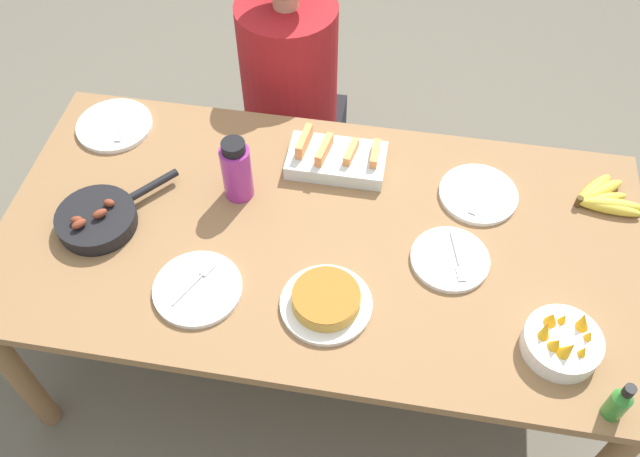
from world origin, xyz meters
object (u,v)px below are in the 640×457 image
Objects in this scene: empty_plate_near_front at (478,194)px; empty_plate_mid_edge at (115,126)px; person_figure at (291,109)px; empty_plate_far_left at (450,259)px; frittata_plate_center at (326,301)px; melon_tray at (336,159)px; skillet at (98,219)px; fruit_bowl_mango at (562,342)px; hot_sauce_bottle at (619,402)px; water_bottle at (237,170)px; banana_bunch at (603,198)px; empty_plate_far_right at (198,289)px.

empty_plate_mid_edge is at bearing 175.15° from empty_plate_near_front.
empty_plate_far_left is at bearing -51.61° from person_figure.
person_figure reaches higher than frittata_plate_center.
melon_tray is 0.49m from empty_plate_far_left.
skillet is 1.68× the size of fruit_bowl_mango.
hot_sauce_bottle is (0.12, -0.16, 0.02)m from fruit_bowl_mango.
water_bottle is (0.48, -0.21, 0.09)m from empty_plate_mid_edge.
frittata_plate_center is at bearing -35.05° from empty_plate_mid_edge.
melon_tray is 1.22× the size of frittata_plate_center.
banana_bunch is 0.63× the size of skillet.
empty_plate_near_front and empty_plate_far_left have the same top height.
water_bottle is 0.18× the size of person_figure.
banana_bunch is at bearing -1.18° from melon_tray.
empty_plate_near_front is (1.10, 0.30, -0.02)m from skillet.
skillet is at bearing -177.75° from empty_plate_far_left.
person_figure is (-0.25, 0.47, -0.25)m from melon_tray.
fruit_bowl_mango is at bearing -22.07° from water_bottle.
melon_tray is 0.91× the size of skillet.
empty_plate_near_front is at bearing -174.43° from banana_bunch.
skillet reaches higher than empty_plate_far_left.
empty_plate_far_left is 1.04× the size of water_bottle.
hot_sauce_bottle is at bearing -25.94° from empty_plate_mid_edge.
empty_plate_far_left is 0.71m from empty_plate_far_right.
fruit_bowl_mango is 0.20m from hot_sauce_bottle.
water_bottle is (-0.33, 0.35, 0.08)m from frittata_plate_center.
melon_tray is 1.53× the size of fruit_bowl_mango.
empty_plate_mid_edge is (-0.45, 0.57, 0.00)m from empty_plate_far_right.
banana_bunch is at bearing 87.31° from hot_sauce_bottle.
skillet reaches higher than empty_plate_far_right.
person_figure is at bearing 87.65° from water_bottle.
melon_tray reaches higher than empty_plate_far_right.
empty_plate_far_left is 1.18m from empty_plate_mid_edge.
empty_plate_far_right is at bearing -94.50° from water_bottle.
fruit_bowl_mango is at bearing -65.97° from empty_plate_near_front.
hot_sauce_bottle is at bearing -92.69° from banana_bunch.
skillet is 1.37× the size of empty_plate_far_right.
empty_plate_near_front is 0.27m from empty_plate_far_left.
melon_tray is at bearing 140.85° from fruit_bowl_mango.
melon_tray is at bearing 173.28° from empty_plate_near_front.
melon_tray is 0.86m from fruit_bowl_mango.
person_figure is at bearing 86.87° from empty_plate_far_right.
empty_plate_far_right is at bearing -147.78° from empty_plate_near_front.
frittata_plate_center is 1.06m from person_figure.
empty_plate_near_front is at bearing 114.03° from fruit_bowl_mango.
empty_plate_mid_edge is 1.79× the size of hot_sauce_bottle.
empty_plate_near_front is at bearing -6.72° from melon_tray.
melon_tray is at bearing -3.74° from empty_plate_mid_edge.
empty_plate_near_front is at bearing 49.55° from frittata_plate_center.
frittata_plate_center is (0.05, -0.51, -0.01)m from melon_tray.
frittata_plate_center reaches higher than empty_plate_near_front.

